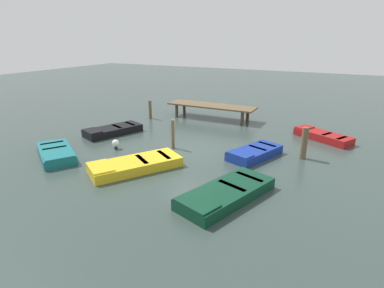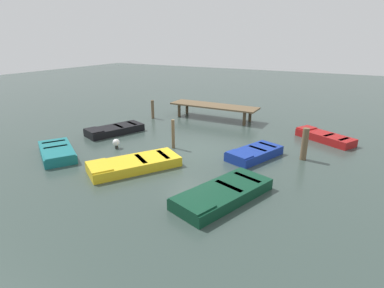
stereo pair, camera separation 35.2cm
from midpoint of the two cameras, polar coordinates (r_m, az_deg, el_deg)
ground_plane at (r=15.09m, az=0.67°, el=-1.26°), size 80.00×80.00×0.00m
dock_segment at (r=20.94m, az=4.52°, el=6.92°), size 5.99×1.60×0.95m
rowboat_dark_green at (r=10.72m, az=6.63°, el=-9.12°), size 2.61×4.02×0.46m
rowboat_blue at (r=14.49m, az=12.14°, el=-1.68°), size 2.14×3.04×0.46m
rowboat_black at (r=18.29m, az=-13.65°, el=2.59°), size 2.36×3.47×0.46m
rowboat_yellow at (r=13.19m, az=-9.98°, el=-3.67°), size 3.28×3.98×0.46m
rowboat_red at (r=18.03m, az=23.84°, el=1.22°), size 3.18×2.40×0.46m
rowboat_teal at (r=15.60m, az=-23.17°, el=-1.33°), size 3.26×2.74×0.46m
mooring_piling_near_right at (r=21.19m, az=-6.84°, el=6.39°), size 0.20×0.20×1.25m
mooring_piling_near_left at (r=14.74m, az=20.78°, el=-0.02°), size 0.28×0.28×1.48m
mooring_piling_mid_left at (r=15.26m, az=-2.86°, el=1.85°), size 0.16×0.16×1.46m
marker_buoy at (r=15.76m, az=-13.25°, el=0.22°), size 0.36×0.36×0.48m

